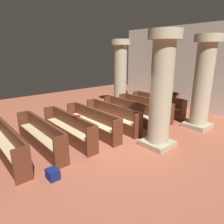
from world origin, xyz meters
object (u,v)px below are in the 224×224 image
at_px(pillar_far_side, 120,73).
at_px(lectern, 174,103).
at_px(pew_row_2, 129,111).
at_px(pew_row_7, 6,143).
at_px(pew_row_5, 69,127).
at_px(hymn_book, 77,116).
at_px(pillar_aisle_side, 203,82).
at_px(pew_row_1, 144,107).
at_px(pew_row_0, 157,104).
at_px(pew_row_3, 112,116).
at_px(pillar_aisle_rear, 161,90).
at_px(pew_row_6, 41,134).
at_px(kneeler_box_navy, 53,174).
at_px(pew_row_4, 92,121).

distance_m(pillar_far_side, lectern, 3.44).
bearing_deg(pillar_far_side, pew_row_2, -34.18).
bearing_deg(pew_row_7, pew_row_5, 90.00).
relative_size(lectern, hymn_book, 5.67).
height_order(pew_row_5, pillar_aisle_side, pillar_aisle_side).
bearing_deg(pillar_aisle_side, pew_row_1, -163.58).
height_order(pew_row_0, pillar_aisle_side, pillar_aisle_side).
relative_size(pew_row_0, pillar_far_side, 0.82).
bearing_deg(pew_row_3, pillar_aisle_rear, 0.24).
bearing_deg(pillar_far_side, pew_row_6, -67.78).
bearing_deg(lectern, pew_row_3, -94.40).
bearing_deg(pillar_far_side, pew_row_5, -63.50).
bearing_deg(kneeler_box_navy, pillar_aisle_side, 84.95).
height_order(pew_row_0, hymn_book, hymn_book).
xyz_separation_m(pew_row_0, lectern, (0.32, 1.05, -0.05)).
bearing_deg(pew_row_0, pew_row_4, -90.00).
xyz_separation_m(pew_row_5, pillar_far_side, (-2.36, 4.73, 1.46)).
bearing_deg(pillar_far_side, hymn_book, -59.32).
relative_size(pillar_aisle_side, pillar_far_side, 1.00).
relative_size(pew_row_3, pew_row_6, 1.00).
bearing_deg(pew_row_7, pew_row_0, 90.00).
bearing_deg(pew_row_7, kneeler_box_navy, 17.57).
relative_size(pew_row_1, pillar_aisle_side, 0.82).
bearing_deg(kneeler_box_navy, pew_row_0, 105.36).
distance_m(pew_row_7, lectern, 8.35).
xyz_separation_m(pew_row_1, pew_row_3, (0.00, -2.08, 0.00)).
bearing_deg(pew_row_0, pillar_aisle_side, -7.87).
bearing_deg(pew_row_1, pew_row_0, 90.00).
bearing_deg(pew_row_6, pew_row_4, 90.00).
distance_m(pew_row_2, pew_row_7, 5.21).
height_order(pew_row_0, pew_row_6, same).
height_order(pew_row_3, hymn_book, hymn_book).
relative_size(pew_row_0, pew_row_6, 1.00).
distance_m(pew_row_3, pillar_aisle_side, 3.97).
bearing_deg(hymn_book, pew_row_0, 93.83).
bearing_deg(pillar_aisle_rear, pew_row_0, 127.68).
distance_m(pew_row_0, pew_row_6, 6.25).
distance_m(pew_row_5, pillar_aisle_rear, 3.51).
relative_size(pew_row_4, pew_row_6, 1.00).
bearing_deg(pew_row_4, pew_row_0, 90.00).
relative_size(pew_row_4, kneeler_box_navy, 9.07).
relative_size(pew_row_4, lectern, 2.87).
bearing_deg(pew_row_6, pew_row_5, 90.00).
bearing_deg(pew_row_4, lectern, 86.47).
relative_size(pew_row_6, pillar_aisle_side, 0.82).
relative_size(pew_row_1, pew_row_3, 1.00).
relative_size(pew_row_7, kneeler_box_navy, 9.07).
relative_size(pew_row_3, kneeler_box_navy, 9.07).
bearing_deg(pew_row_4, pillar_far_side, 122.61).
distance_m(pew_row_5, pew_row_6, 1.04).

